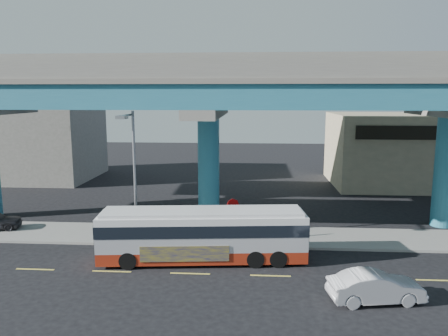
# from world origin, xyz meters

# --- Properties ---
(ground) EXTENTS (120.00, 120.00, 0.00)m
(ground) POSITION_xyz_m (0.00, 0.00, 0.00)
(ground) COLOR black
(ground) RESTS_ON ground
(sidewalk) EXTENTS (70.00, 4.00, 0.15)m
(sidewalk) POSITION_xyz_m (0.00, 5.50, 0.07)
(sidewalk) COLOR gray
(sidewalk) RESTS_ON ground
(lane_markings) EXTENTS (58.00, 0.12, 0.01)m
(lane_markings) POSITION_xyz_m (-0.00, -0.30, 0.01)
(lane_markings) COLOR #D8C64C
(lane_markings) RESTS_ON ground
(viaduct) EXTENTS (52.00, 12.40, 11.70)m
(viaduct) POSITION_xyz_m (-0.00, 9.11, 9.14)
(viaduct) COLOR #21657F
(viaduct) RESTS_ON ground
(building_beige) EXTENTS (14.00, 10.23, 7.00)m
(building_beige) POSITION_xyz_m (18.00, 22.98, 3.51)
(building_beige) COLOR tan
(building_beige) RESTS_ON ground
(building_concrete) EXTENTS (12.00, 10.00, 9.00)m
(building_concrete) POSITION_xyz_m (-20.00, 24.00, 4.50)
(building_concrete) COLOR gray
(building_concrete) RESTS_ON ground
(transit_bus) EXTENTS (11.15, 3.45, 2.82)m
(transit_bus) POSITION_xyz_m (0.45, 1.47, 1.54)
(transit_bus) COLOR maroon
(transit_bus) RESTS_ON ground
(sedan) EXTENTS (2.64, 4.47, 1.33)m
(sedan) POSITION_xyz_m (8.41, -2.72, 0.67)
(sedan) COLOR #BABBC0
(sedan) RESTS_ON ground
(street_lamp) EXTENTS (0.50, 2.53, 7.78)m
(street_lamp) POSITION_xyz_m (-3.84, 3.44, 5.20)
(street_lamp) COLOR gray
(street_lamp) RESTS_ON sidewalk
(stop_sign) EXTENTS (0.73, 0.37, 2.66)m
(stop_sign) POSITION_xyz_m (1.91, 4.18, 2.07)
(stop_sign) COLOR gray
(stop_sign) RESTS_ON sidewalk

